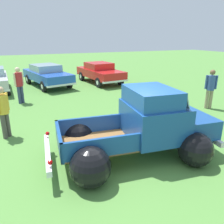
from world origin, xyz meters
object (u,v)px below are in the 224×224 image
Objects in this scene: show_car_1 at (47,74)px; spectator_0 at (19,83)px; show_car_2 at (100,72)px; spectator_2 at (211,87)px; spectator_1 at (3,109)px; vintage_pickup_truck at (144,129)px.

show_car_1 is 4.18m from spectator_0.
show_car_1 and show_car_2 have the same top height.
spectator_0 is 1.00× the size of spectator_2.
spectator_0 is 1.05× the size of spectator_1.
spectator_1 is at bearing -30.58° from show_car_1.
vintage_pickup_truck is 2.66× the size of spectator_2.
show_car_1 is 1.09× the size of show_car_2.
spectator_0 and spectator_2 have the same top height.
show_car_2 is 2.66× the size of spectator_1.
vintage_pickup_truck is 5.62m from spectator_2.
spectator_0 is 9.14m from spectator_2.
spectator_2 is (2.39, -7.83, 0.26)m from show_car_2.
spectator_1 is (-6.24, -7.41, 0.20)m from show_car_2.
show_car_1 is 8.24m from spectator_1.
spectator_0 is (-2.89, 6.94, 0.28)m from vintage_pickup_truck.
vintage_pickup_truck is at bearing -32.69° from spectator_2.
spectator_0 reaches higher than show_car_2.
vintage_pickup_truck is at bearing 168.03° from spectator_0.
vintage_pickup_truck reaches higher than spectator_2.
show_car_1 is 3.69m from show_car_2.
vintage_pickup_truck is 10.59m from show_car_2.
show_car_1 is at bearing -111.88° from spectator_2.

